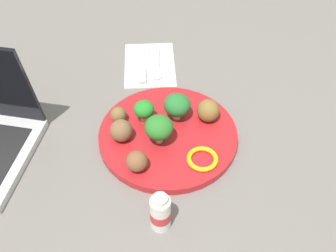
{
  "coord_description": "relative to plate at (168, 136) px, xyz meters",
  "views": [
    {
      "loc": [
        0.57,
        -0.04,
        0.63
      ],
      "look_at": [
        0.0,
        0.0,
        0.04
      ],
      "focal_mm": 44.97,
      "sensor_mm": 36.0,
      "label": 1
    }
  ],
  "objects": [
    {
      "name": "ground_plane",
      "position": [
        0.0,
        0.0,
        -0.01
      ],
      "size": [
        4.0,
        4.0,
        0.0
      ],
      "primitive_type": "plane",
      "color": "slate"
    },
    {
      "name": "plate",
      "position": [
        0.0,
        0.0,
        0.0
      ],
      "size": [
        0.28,
        0.28,
        0.02
      ],
      "primitive_type": "cylinder",
      "color": "red",
      "rests_on": "ground_plane"
    },
    {
      "name": "broccoli_floret_near_rim",
      "position": [
        0.02,
        -0.02,
        0.05
      ],
      "size": [
        0.06,
        0.06,
        0.06
      ],
      "color": "#95BE76",
      "rests_on": "plate"
    },
    {
      "name": "broccoli_floret_mid_right",
      "position": [
        -0.04,
        0.02,
        0.04
      ],
      "size": [
        0.05,
        0.05,
        0.06
      ],
      "color": "#ADBE67",
      "rests_on": "plate"
    },
    {
      "name": "broccoli_floret_front_right",
      "position": [
        -0.04,
        -0.05,
        0.04
      ],
      "size": [
        0.04,
        0.04,
        0.05
      ],
      "color": "#ACD06C",
      "rests_on": "plate"
    },
    {
      "name": "meatball_front_left",
      "position": [
        0.01,
        -0.09,
        0.03
      ],
      "size": [
        0.05,
        0.05,
        0.05
      ],
      "primitive_type": "sphere",
      "color": "brown",
      "rests_on": "plate"
    },
    {
      "name": "meatball_back_right",
      "position": [
        -0.04,
        -0.1,
        0.02
      ],
      "size": [
        0.03,
        0.03,
        0.03
      ],
      "primitive_type": "sphere",
      "color": "brown",
      "rests_on": "plate"
    },
    {
      "name": "meatball_mid_left",
      "position": [
        0.08,
        -0.06,
        0.03
      ],
      "size": [
        0.04,
        0.04,
        0.04
      ],
      "primitive_type": "sphere",
      "color": "brown",
      "rests_on": "plate"
    },
    {
      "name": "meatball_front_right",
      "position": [
        -0.03,
        0.08,
        0.03
      ],
      "size": [
        0.05,
        0.05,
        0.05
      ],
      "primitive_type": "sphere",
      "color": "brown",
      "rests_on": "plate"
    },
    {
      "name": "pepper_ring_far_rim",
      "position": [
        0.08,
        0.06,
        0.01
      ],
      "size": [
        0.09,
        0.09,
        0.01
      ],
      "primitive_type": "torus",
      "rotation": [
        0.0,
        0.0,
        5.5
      ],
      "color": "yellow",
      "rests_on": "plate"
    },
    {
      "name": "napkin",
      "position": [
        -0.24,
        -0.03,
        -0.01
      ],
      "size": [
        0.17,
        0.12,
        0.01
      ],
      "primitive_type": "cube",
      "rotation": [
        0.0,
        0.0,
        -0.02
      ],
      "color": "white",
      "rests_on": "ground_plane"
    },
    {
      "name": "fork",
      "position": [
        -0.23,
        -0.01,
        -0.0
      ],
      "size": [
        0.12,
        0.02,
        0.01
      ],
      "color": "silver",
      "rests_on": "napkin"
    },
    {
      "name": "knife",
      "position": [
        -0.24,
        -0.04,
        -0.0
      ],
      "size": [
        0.15,
        0.02,
        0.01
      ],
      "color": "white",
      "rests_on": "napkin"
    },
    {
      "name": "yogurt_bottle",
      "position": [
        0.2,
        -0.03,
        0.03
      ],
      "size": [
        0.04,
        0.04,
        0.08
      ],
      "color": "white",
      "rests_on": "ground_plane"
    }
  ]
}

